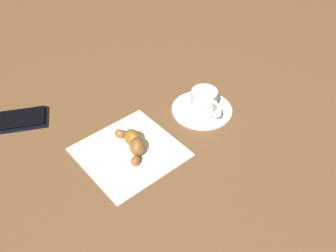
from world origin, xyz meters
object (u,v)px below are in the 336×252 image
(teaspoon, at_px, (204,106))
(napkin, at_px, (130,152))
(croissant, at_px, (133,142))
(espresso_cup, at_px, (204,101))
(saucer, at_px, (202,109))
(cell_phone, at_px, (12,121))
(sugar_packet, at_px, (213,104))

(teaspoon, bearing_deg, napkin, 178.17)
(croissant, bearing_deg, espresso_cup, -5.18)
(saucer, height_order, croissant, croissant)
(saucer, relative_size, espresso_cup, 1.60)
(napkin, distance_m, cell_phone, 0.28)
(teaspoon, distance_m, croissant, 0.20)
(napkin, bearing_deg, saucer, -1.62)
(espresso_cup, distance_m, sugar_packet, 0.04)
(sugar_packet, bearing_deg, croissant, 117.26)
(espresso_cup, xyz_separation_m, teaspoon, (0.01, 0.01, -0.02))
(saucer, xyz_separation_m, croissant, (-0.19, 0.01, 0.02))
(napkin, xyz_separation_m, cell_phone, (-0.13, 0.24, 0.00))
(teaspoon, relative_size, napkin, 0.54)
(sugar_packet, xyz_separation_m, napkin, (-0.23, 0.02, -0.01))
(saucer, distance_m, teaspoon, 0.01)
(saucer, xyz_separation_m, sugar_packet, (0.02, -0.01, 0.01))
(napkin, height_order, croissant, croissant)
(espresso_cup, relative_size, napkin, 0.46)
(saucer, distance_m, cell_phone, 0.42)
(saucer, bearing_deg, napkin, 178.38)
(sugar_packet, xyz_separation_m, cell_phone, (-0.36, 0.26, -0.01))
(espresso_cup, bearing_deg, napkin, 175.38)
(sugar_packet, height_order, cell_phone, sugar_packet)
(croissant, bearing_deg, sugar_packet, -4.88)
(saucer, bearing_deg, espresso_cup, -116.78)
(espresso_cup, relative_size, croissant, 0.80)
(sugar_packet, distance_m, cell_phone, 0.45)
(espresso_cup, distance_m, napkin, 0.20)
(saucer, bearing_deg, cell_phone, 143.46)
(teaspoon, bearing_deg, cell_phone, 143.79)
(espresso_cup, relative_size, sugar_packet, 1.41)
(espresso_cup, height_order, teaspoon, espresso_cup)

